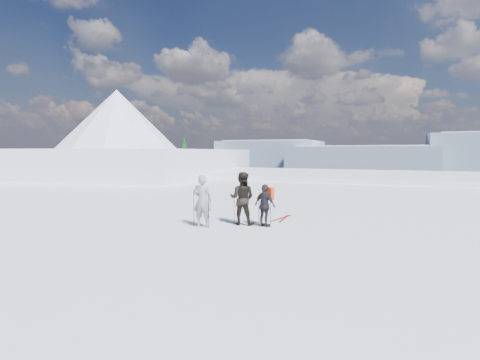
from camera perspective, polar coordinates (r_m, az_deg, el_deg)
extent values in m
plane|color=white|center=(73.63, 19.93, -11.84)|extent=(220.00, 208.01, 71.62)
cube|color=white|center=(41.90, 17.71, -8.60)|extent=(180.00, 16.00, 14.00)
plane|color=#222F4D|center=(302.48, 22.61, -2.14)|extent=(820.00, 820.00, 0.00)
cube|color=slate|center=(532.89, -8.73, 2.68)|extent=(150.00, 80.00, 34.00)
cube|color=white|center=(532.66, -8.75, 4.18)|extent=(127.50, 70.00, 8.00)
cube|color=slate|center=(507.95, 4.66, 3.31)|extent=(130.00, 80.00, 46.00)
cube|color=white|center=(507.96, 4.68, 5.57)|extent=(110.50, 70.00, 8.00)
cube|color=slate|center=(453.02, 17.93, 2.47)|extent=(160.00, 80.00, 38.00)
cube|color=white|center=(452.81, 17.98, 4.49)|extent=(136.00, 70.00, 8.00)
cube|color=white|center=(50.75, -15.91, -4.57)|extent=(29.19, 35.68, 16.00)
cone|color=white|center=(43.69, -18.16, 7.11)|extent=(18.00, 18.00, 9.00)
cone|color=white|center=(56.46, -17.39, 2.41)|extent=(16.00, 16.00, 8.00)
cube|color=#2D2B28|center=(54.68, -5.49, -8.05)|extent=(21.55, 17.87, 14.25)
cone|color=black|center=(48.32, -3.69, -2.46)|extent=(5.60, 5.60, 10.00)
cone|color=black|center=(51.43, -3.15, -2.04)|extent=(5.60, 5.60, 10.00)
cone|color=black|center=(47.48, -6.94, -2.00)|extent=(6.16, 6.16, 11.00)
cone|color=black|center=(52.86, -8.50, -0.28)|extent=(7.28, 7.28, 13.00)
cone|color=black|center=(46.98, -10.28, -3.34)|extent=(5.04, 5.04, 9.00)
cone|color=black|center=(51.00, -11.22, -1.61)|extent=(6.16, 6.16, 11.00)
cone|color=black|center=(56.19, -10.01, -0.53)|extent=(6.72, 6.72, 12.00)
imported|color=gray|center=(13.84, -5.74, -3.15)|extent=(0.77, 0.57, 1.94)
imported|color=black|center=(14.18, 0.32, -2.82)|extent=(1.08, 0.90, 2.01)
imported|color=black|center=(13.84, 3.82, -3.90)|extent=(1.00, 0.68, 1.58)
cube|color=red|center=(13.92, 4.51, 0.38)|extent=(0.38, 0.29, 0.47)
cylinder|color=black|center=(13.90, -7.04, -4.36)|extent=(0.02, 0.02, 1.35)
cylinder|color=black|center=(13.61, -4.80, -4.66)|extent=(0.02, 0.02, 1.29)
cylinder|color=black|center=(14.31, -0.90, -4.35)|extent=(0.02, 0.02, 1.22)
cylinder|color=black|center=(14.09, 1.17, -4.37)|extent=(0.02, 0.02, 1.28)
cylinder|color=black|center=(13.92, 2.90, -4.49)|extent=(0.02, 0.02, 1.27)
cylinder|color=black|center=(13.67, 4.63, -4.86)|extent=(0.02, 0.02, 1.18)
cube|color=black|center=(15.67, 6.27, -5.81)|extent=(0.39, 1.69, 0.03)
cube|color=black|center=(15.63, 6.76, -5.84)|extent=(0.23, 1.70, 0.03)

